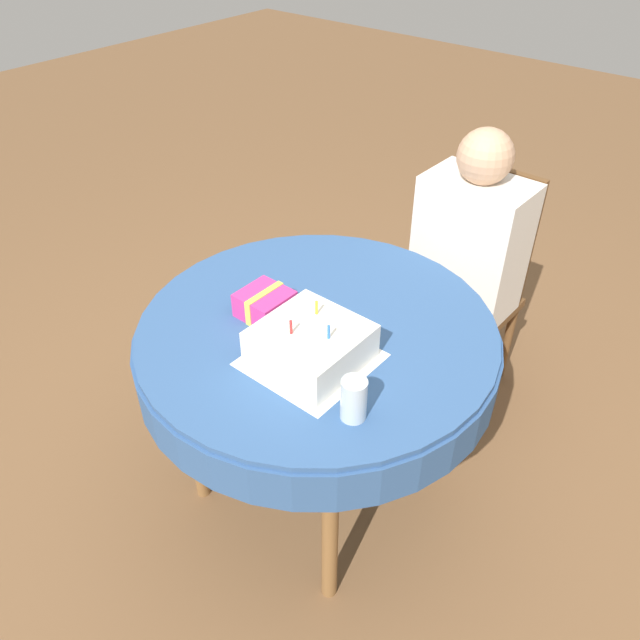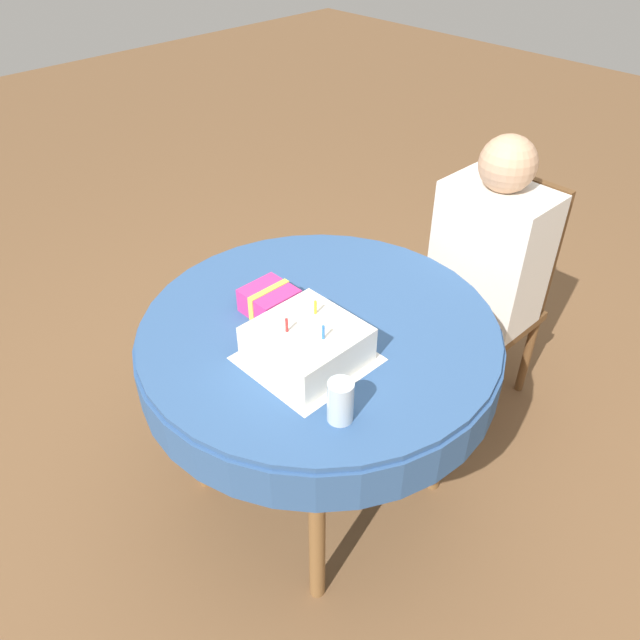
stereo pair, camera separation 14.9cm
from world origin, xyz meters
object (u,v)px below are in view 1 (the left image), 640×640
(person, at_px, (468,248))
(birthday_cake, at_px, (311,345))
(chair, at_px, (472,280))
(gift_box, at_px, (265,304))
(drinking_glass, at_px, (354,399))

(person, bearing_deg, birthday_cake, -88.37)
(chair, relative_size, gift_box, 6.33)
(chair, distance_m, drinking_glass, 1.21)
(birthday_cake, height_order, drinking_glass, birthday_cake)
(drinking_glass, distance_m, gift_box, 0.50)
(gift_box, bearing_deg, drinking_glass, -19.74)
(chair, bearing_deg, birthday_cake, -88.52)
(person, height_order, gift_box, person)
(chair, xyz_separation_m, gift_box, (-0.24, -0.97, 0.31))
(person, distance_m, birthday_cake, 0.96)
(person, relative_size, birthday_cake, 4.20)
(birthday_cake, bearing_deg, chair, 90.72)
(drinking_glass, bearing_deg, birthday_cake, 156.64)
(birthday_cake, bearing_deg, person, 90.87)
(drinking_glass, bearing_deg, chair, 101.81)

